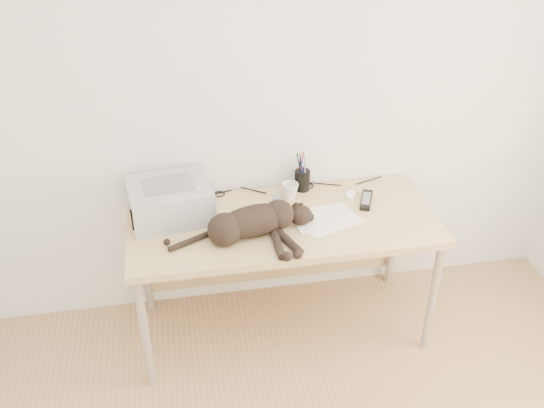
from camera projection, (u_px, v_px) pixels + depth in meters
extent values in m
plane|color=white|center=(271.00, 92.00, 3.14)|extent=(3.50, 0.00, 3.50)
cube|color=tan|center=(283.00, 223.00, 3.14)|extent=(1.60, 0.70, 0.04)
cylinder|color=#B0B0B2|center=(145.00, 334.00, 2.97)|extent=(0.04, 0.04, 0.70)
cylinder|color=#B0B0B2|center=(433.00, 298.00, 3.20)|extent=(0.04, 0.04, 0.70)
cylinder|color=#B0B0B2|center=(145.00, 261.00, 3.48)|extent=(0.04, 0.04, 0.70)
cylinder|color=#B0B0B2|center=(393.00, 235.00, 3.70)|extent=(0.04, 0.04, 0.70)
cube|color=tan|center=(272.00, 238.00, 3.59)|extent=(1.48, 0.02, 0.60)
cube|color=#A9A9AE|center=(170.00, 201.00, 3.12)|extent=(0.45, 0.40, 0.18)
cube|color=black|center=(170.00, 199.00, 3.12)|extent=(0.35, 0.07, 0.11)
cube|color=slate|center=(168.00, 184.00, 3.07)|extent=(0.27, 0.21, 0.01)
cube|color=white|center=(329.00, 220.00, 3.13)|extent=(0.36, 0.31, 0.00)
cube|color=white|center=(322.00, 218.00, 3.14)|extent=(0.33, 0.25, 0.00)
ellipsoid|color=black|center=(254.00, 221.00, 2.98)|extent=(0.41, 0.24, 0.16)
sphere|color=black|center=(225.00, 230.00, 2.92)|extent=(0.17, 0.17, 0.17)
ellipsoid|color=black|center=(301.00, 215.00, 3.06)|extent=(0.14, 0.13, 0.10)
cone|color=black|center=(296.00, 204.00, 3.08)|extent=(0.05, 0.06, 0.05)
cone|color=black|center=(301.00, 205.00, 3.09)|extent=(0.05, 0.06, 0.05)
cylinder|color=black|center=(278.00, 243.00, 2.92)|extent=(0.09, 0.23, 0.04)
cylinder|color=black|center=(288.00, 241.00, 2.94)|extent=(0.09, 0.23, 0.04)
cylinder|color=black|center=(191.00, 241.00, 2.95)|extent=(0.25, 0.08, 0.03)
imported|color=white|center=(290.00, 191.00, 3.30)|extent=(0.12, 0.12, 0.09)
cylinder|color=black|center=(302.00, 180.00, 3.37)|extent=(0.09, 0.09, 0.12)
cylinder|color=#990C0C|center=(300.00, 168.00, 3.33)|extent=(0.01, 0.01, 0.16)
cylinder|color=navy|center=(304.00, 166.00, 3.34)|extent=(0.01, 0.01, 0.16)
cylinder|color=black|center=(303.00, 169.00, 3.32)|extent=(0.01, 0.01, 0.16)
cube|color=slate|center=(278.00, 204.00, 3.25)|extent=(0.07, 0.19, 0.02)
cube|color=black|center=(366.00, 200.00, 3.28)|extent=(0.13, 0.20, 0.02)
ellipsoid|color=white|center=(351.00, 192.00, 3.34)|extent=(0.10, 0.12, 0.03)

